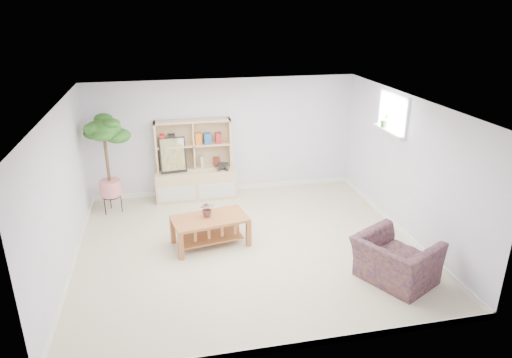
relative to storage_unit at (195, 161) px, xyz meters
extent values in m
cube|color=beige|center=(0.66, -2.24, -0.81)|extent=(5.50, 5.00, 0.01)
cube|color=white|center=(0.66, -2.24, 1.59)|extent=(5.50, 5.00, 0.01)
cube|color=silver|center=(0.66, 0.26, 0.39)|extent=(5.50, 0.01, 2.40)
cube|color=silver|center=(0.66, -4.74, 0.39)|extent=(5.50, 0.01, 2.40)
cube|color=silver|center=(-2.09, -2.24, 0.39)|extent=(0.01, 5.00, 2.40)
cube|color=silver|center=(3.41, -2.24, 0.39)|extent=(0.01, 5.00, 2.40)
cube|color=white|center=(3.33, -1.64, 0.87)|extent=(0.14, 1.00, 0.04)
imported|color=#1A5522|center=(0.04, -1.98, -0.18)|extent=(0.24, 0.21, 0.27)
imported|color=#10103D|center=(2.55, -3.66, -0.42)|extent=(1.29, 1.35, 0.77)
imported|color=#22501C|center=(3.33, -1.45, 1.02)|extent=(0.17, 0.14, 0.26)
camera|label=1|loc=(-0.59, -8.81, 2.98)|focal=32.00mm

